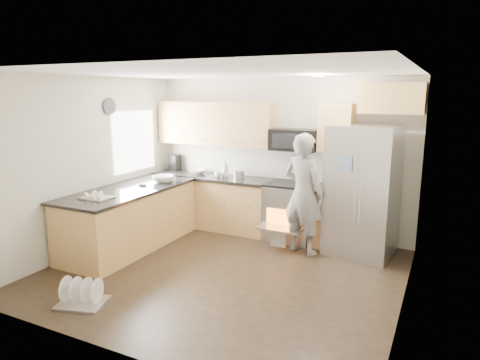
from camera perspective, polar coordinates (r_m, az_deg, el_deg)
The scene contains 8 objects.
ground at distance 5.85m, azimuth -2.38°, elevation -12.23°, with size 4.50×4.50×0.00m, color black.
room_shell at distance 5.42m, azimuth -2.79°, elevation 4.31°, with size 4.54×4.04×2.62m.
back_cabinet_run at distance 7.30m, azimuth 0.07°, elevation 0.58°, with size 4.45×0.64×2.50m.
peninsula at distance 6.83m, azimuth -14.43°, elevation -4.90°, with size 0.96×2.36×1.03m.
stove_range at distance 6.97m, azimuth 6.79°, elevation -2.48°, with size 0.76×0.97×1.79m.
refrigerator at distance 6.45m, azimuth 15.98°, elevation -1.45°, with size 1.02×0.85×1.91m.
person at distance 6.35m, azimuth 8.45°, elevation -1.84°, with size 0.66×0.43×1.80m, color gray.
dish_rack at distance 5.33m, azimuth -20.30°, elevation -14.45°, with size 0.62×0.55×0.32m.
Camera 1 is at (2.57, -4.69, 2.37)m, focal length 32.00 mm.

